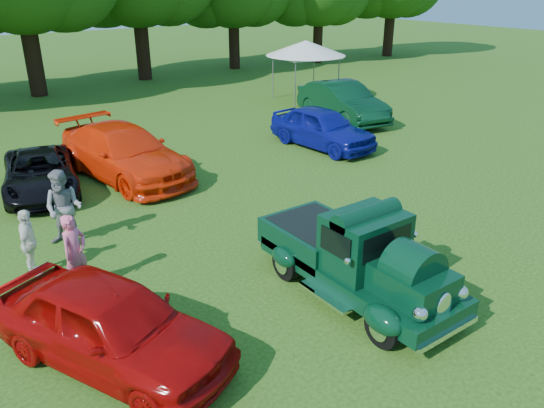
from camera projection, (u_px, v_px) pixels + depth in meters
ground at (300, 299)px, 10.65m from camera, size 120.00×120.00×0.00m
hero_pickup at (356, 258)px, 10.61m from camera, size 2.16×4.64×1.81m
red_convertible at (111, 324)px, 8.66m from camera, size 3.42×4.69×1.49m
back_car_black at (40, 173)px, 15.75m from camera, size 2.90×4.68×1.21m
back_car_orange at (124, 153)px, 16.86m from camera, size 3.11×5.88×1.62m
back_car_blue at (322, 128)px, 19.89m from camera, size 2.15×4.54×1.50m
back_car_green at (342, 102)px, 23.55m from camera, size 2.58×5.34×1.69m
spectator_pink at (75, 253)px, 10.72m from camera, size 0.72×0.65×1.66m
spectator_grey at (64, 208)px, 12.51m from camera, size 1.16×1.13×1.88m
spectator_white at (29, 243)px, 11.27m from camera, size 0.68×0.96×1.51m
canopy_tent at (306, 48)px, 26.70m from camera, size 4.68×4.68×3.03m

